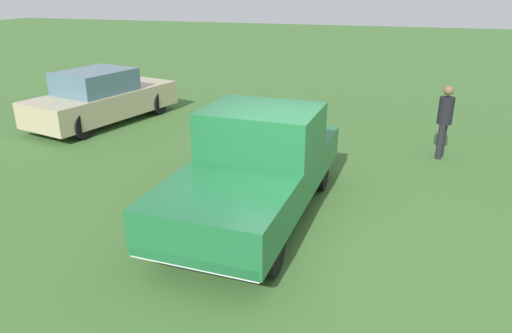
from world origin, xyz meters
TOP-DOWN VIEW (x-y plane):
  - ground_plane at (0.00, 0.00)m, footprint 80.00×80.00m
  - pickup_truck at (-0.52, -0.69)m, footprint 4.83×2.08m
  - sedan_near at (-4.74, -6.51)m, footprint 4.63×2.71m
  - person_bystander at (-4.38, 2.46)m, footprint 0.40×0.40m

SIDE VIEW (x-z plane):
  - ground_plane at x=0.00m, z-range 0.00..0.00m
  - sedan_near at x=-4.74m, z-range -0.05..1.44m
  - person_bystander at x=-4.38m, z-range 0.10..1.74m
  - pickup_truck at x=-0.52m, z-range 0.03..1.85m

